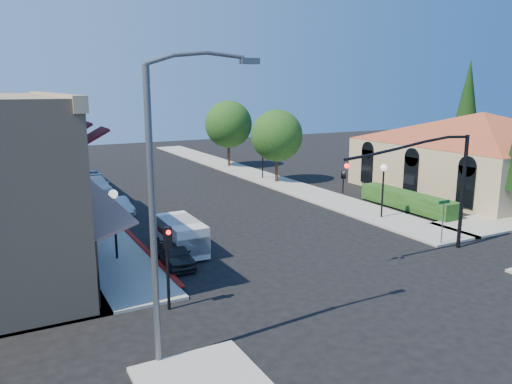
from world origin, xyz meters
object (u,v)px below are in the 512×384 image
lamppost_right_near (383,177)px  parked_car_a (175,254)px  parked_car_c (97,185)px  parked_car_b (119,206)px  white_van (181,234)px  parked_car_d (90,178)px  cobra_streetlight (163,196)px  conifer_far (467,108)px  street_tree_b (228,124)px  street_tree_a (277,136)px  lamppost_left_far (71,167)px  signal_mast_arm (435,175)px  secondary_signal (168,253)px  lamppost_left_near (114,207)px  lamppost_right_far (263,150)px  street_name_sign (443,215)px

lamppost_right_near → parked_car_a: size_ratio=1.07×
parked_car_c → parked_car_b: bearing=-89.1°
white_van → parked_car_d: size_ratio=0.83×
cobra_streetlight → white_van: size_ratio=2.38×
conifer_far → street_tree_b: conifer_far is taller
conifer_far → cobra_streetlight: (-37.15, -20.00, -1.09)m
street_tree_a → white_van: bearing=-134.4°
lamppost_left_far → parked_car_d: 6.96m
street_tree_b → parked_car_b: bearing=-135.6°
street_tree_a → street_tree_b: 10.01m
signal_mast_arm → parked_car_d: (-12.06, 26.73, -3.43)m
secondary_signal → parked_car_b: size_ratio=1.02×
secondary_signal → parked_car_a: 5.23m
street_tree_b → lamppost_left_far: bearing=-150.0°
secondary_signal → street_tree_a: bearing=50.8°
signal_mast_arm → white_van: 13.08m
street_tree_b → parked_car_b: (-15.00, -14.69, -4.01)m
lamppost_left_near → parked_car_a: bearing=-41.0°
signal_mast_arm → lamppost_left_near: size_ratio=2.24×
white_van → parked_car_a: 1.91m
lamppost_right_near → white_van: bearing=-178.4°
lamppost_left_near → lamppost_right_far: bearing=43.3°
lamppost_right_near → lamppost_left_near: bearing=180.0°
street_name_sign → parked_car_c: 26.62m
parked_car_a → street_name_sign: bearing=-12.3°
parked_car_c → cobra_streetlight: bearing=-95.3°
lamppost_right_near → lamppost_right_far: same height
lamppost_left_near → cobra_streetlight: bearing=-93.7°
lamppost_right_near → parked_car_d: (-14.70, 20.23, -2.08)m
secondary_signal → lamppost_right_near: (16.50, 6.59, 0.42)m
street_name_sign → white_van: (-12.78, 5.42, -0.71)m
street_tree_b → parked_car_c: (-15.00, -7.00, -3.91)m
lamppost_right_near → parked_car_c: bearing=130.9°
signal_mast_arm → lamppost_left_near: (-14.36, 6.50, -1.35)m
secondary_signal → lamppost_left_far: lamppost_left_far is taller
secondary_signal → lamppost_left_far: (-0.50, 20.59, 0.42)m
secondary_signal → lamppost_right_near: lamppost_right_near is taller
conifer_far → signal_mast_arm: (-22.14, -16.50, -2.27)m
signal_mast_arm → cobra_streetlight: (-15.01, -3.50, 1.18)m
lamppost_left_far → lamppost_right_near: size_ratio=1.00×
white_van → parked_car_d: white_van is taller
street_tree_b → signal_mast_arm: 30.65m
lamppost_right_near → secondary_signal: bearing=-158.2°
street_tree_a → parked_car_a: size_ratio=1.94×
secondary_signal → lamppost_left_near: lamppost_left_near is taller
parked_car_c → lamppost_left_near: bearing=-96.8°
conifer_far → signal_mast_arm: 27.71m
lamppost_right_far → parked_car_d: 15.44m
lamppost_left_near → lamppost_left_far: size_ratio=1.00×
signal_mast_arm → parked_car_c: (-12.06, 23.50, -3.45)m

